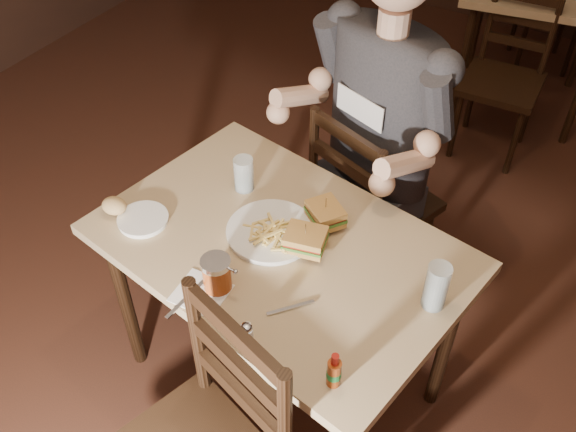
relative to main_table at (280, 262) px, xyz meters
The scene contains 21 objects.
room_shell 0.75m from the main_table, 20.47° to the right, with size 7.00×7.00×7.00m.
main_table is the anchor object (origin of this frame).
chair_far 0.70m from the main_table, 85.16° to the left, with size 0.42×0.46×0.91m, color black, non-canonical shape.
bg_chair_far 3.00m from the main_table, 85.46° to the left, with size 0.38×0.42×0.82m, color black, non-canonical shape.
bg_chair_near 1.91m from the main_table, 82.81° to the left, with size 0.39×0.43×0.85m, color black, non-canonical shape.
diner 0.69m from the main_table, 86.47° to the left, with size 0.61×0.48×1.06m, color #312F34, non-canonical shape.
dinner_plate 0.11m from the main_table, 154.87° to the left, with size 0.28×0.28×0.02m, color white.
sandwich_left 0.23m from the main_table, 61.75° to the left, with size 0.12×0.10×0.10m, color tan, non-canonical shape.
sandwich_right 0.18m from the main_table, 10.58° to the left, with size 0.12×0.10×0.10m, color tan, non-canonical shape.
fries_pile 0.12m from the main_table, behind, with size 0.23×0.16×0.04m, color #F0CF69, non-canonical shape.
ketchup_dollop 0.14m from the main_table, 86.15° to the left, with size 0.04×0.04×0.01m, color maroon.
glass_left 0.33m from the main_table, 145.21° to the left, with size 0.07×0.07×0.13m, color silver.
glass_right 0.53m from the main_table, ahead, with size 0.07×0.07×0.16m, color silver.
hot_sauce 0.54m from the main_table, 44.04° to the right, with size 0.04×0.04×0.12m, color #903810, non-canonical shape.
salt_shaker 0.40m from the main_table, 73.01° to the right, with size 0.04×0.04×0.07m, color white, non-canonical shape.
syrup_dispenser 0.29m from the main_table, 105.61° to the right, with size 0.09×0.09×0.11m, color #903810, non-canonical shape.
napkin 0.32m from the main_table, 108.59° to the right, with size 0.15×0.14×0.00m, color white.
knife 0.36m from the main_table, 110.36° to the right, with size 0.01×0.19×0.00m, color silver.
fork 0.28m from the main_table, 52.74° to the right, with size 0.01×0.15×0.00m, color silver.
side_plate 0.47m from the main_table, 162.47° to the right, with size 0.16×0.16×0.01m, color white.
bread_roll 0.58m from the main_table, 163.84° to the right, with size 0.09×0.07×0.05m, color tan.
Camera 1 is at (0.53, -1.13, 2.23)m, focal length 40.00 mm.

